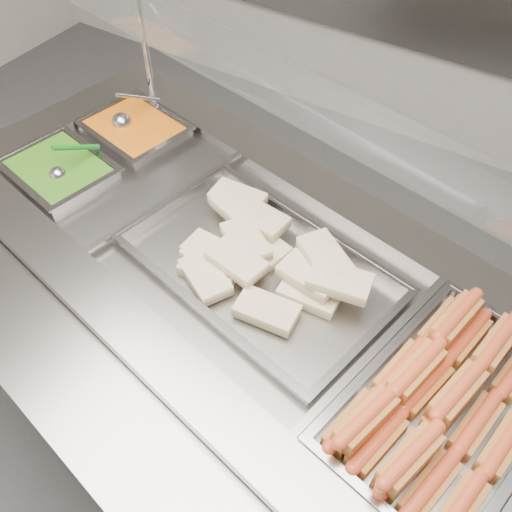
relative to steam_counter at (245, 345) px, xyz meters
The scene contains 12 objects.
ground 0.62m from the steam_counter, 91.17° to the right, with size 6.00×6.00×0.00m, color #4C4C4F.
steam_counter is the anchor object (origin of this frame).
tray_rail 0.71m from the steam_counter, 101.48° to the right, with size 1.99×0.78×0.06m.
sneeze_guard 0.92m from the steam_counter, 78.52° to the left, with size 1.83×0.67×0.48m.
pan_hotdogs 0.82m from the steam_counter, 11.48° to the right, with size 0.48×0.66×0.11m.
pan_wraps 0.47m from the steam_counter, 11.48° to the right, with size 0.82×0.58×0.08m.
pan_beans 0.85m from the steam_counter, 155.85° to the left, with size 0.37×0.32×0.11m.
pan_peas 0.85m from the steam_counter, behind, with size 0.37×0.32×0.11m.
hotdogs_in_buns 0.83m from the steam_counter, 12.36° to the right, with size 0.39×0.61×0.13m.
tortilla_wraps 0.51m from the steam_counter, ahead, with size 0.60×0.42×0.11m.
ladle 0.91m from the steam_counter, 157.72° to the left, with size 0.08×0.21×0.16m.
serving_spoon 0.86m from the steam_counter, behind, with size 0.07×0.20×0.14m.
Camera 1 is at (0.63, -0.52, 2.20)m, focal length 40.00 mm.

